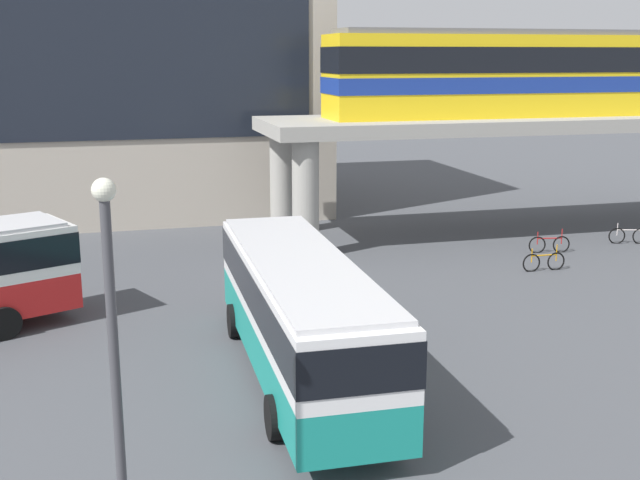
{
  "coord_description": "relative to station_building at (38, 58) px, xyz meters",
  "views": [
    {
      "loc": [
        -4.73,
        -18.61,
        8.15
      ],
      "look_at": [
        1.86,
        6.0,
        2.2
      ],
      "focal_mm": 44.48,
      "sensor_mm": 36.0,
      "label": 1
    }
  ],
  "objects": [
    {
      "name": "ground_plane",
      "position": [
        8.04,
        -16.68,
        -8.02
      ],
      "size": [
        120.0,
        120.0,
        0.0
      ],
      "primitive_type": "plane",
      "color": "#47494F"
    },
    {
      "name": "lamp_post",
      "position": [
        3.21,
        -33.51,
        -4.24
      ],
      "size": [
        0.36,
        0.36,
        6.43
      ],
      "color": "#3F3F44",
      "rests_on": "ground_plane"
    },
    {
      "name": "train",
      "position": [
        22.9,
        -12.14,
        -0.62
      ],
      "size": [
        20.61,
        2.96,
        3.84
      ],
      "color": "yellow",
      "rests_on": "elevated_platform"
    },
    {
      "name": "bicycle_orange",
      "position": [
        19.36,
        -18.88,
        -7.66
      ],
      "size": [
        1.79,
        0.1,
        1.04
      ],
      "color": "black",
      "rests_on": "ground_plane"
    },
    {
      "name": "bus_main",
      "position": [
        7.76,
        -26.67,
        -6.03
      ],
      "size": [
        2.95,
        11.09,
        3.22
      ],
      "color": "teal",
      "rests_on": "ground_plane"
    },
    {
      "name": "bicycle_silver",
      "position": [
        25.39,
        -15.79,
        -7.66
      ],
      "size": [
        1.73,
        0.58,
        1.04
      ],
      "color": "black",
      "rests_on": "ground_plane"
    },
    {
      "name": "station_building",
      "position": [
        0.0,
        0.0,
        0.0
      ],
      "size": [
        28.64,
        14.85,
        16.04
      ],
      "color": "#B2A899",
      "rests_on": "ground_plane"
    },
    {
      "name": "bicycle_red",
      "position": [
        21.1,
        -16.34,
        -7.66
      ],
      "size": [
        1.77,
        0.37,
        1.04
      ],
      "color": "black",
      "rests_on": "ground_plane"
    },
    {
      "name": "elevated_platform",
      "position": [
        23.35,
        -12.14,
        -3.4
      ],
      "size": [
        27.17,
        6.14,
        5.43
      ],
      "color": "#9E9B93",
      "rests_on": "ground_plane"
    }
  ]
}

